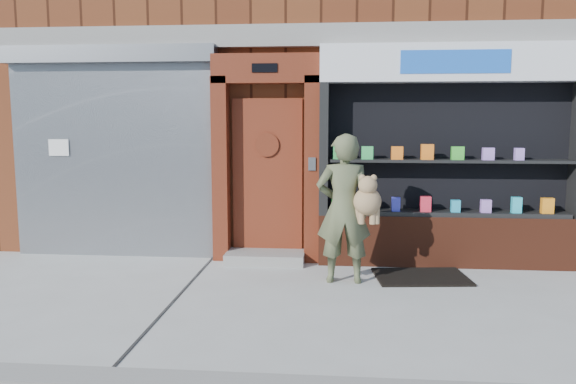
# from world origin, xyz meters

# --- Properties ---
(ground) EXTENTS (80.00, 80.00, 0.00)m
(ground) POSITION_xyz_m (0.00, 0.00, 0.00)
(ground) COLOR #9E9E99
(ground) RESTS_ON ground
(building) EXTENTS (12.00, 8.16, 8.00)m
(building) POSITION_xyz_m (-0.00, 5.99, 4.00)
(building) COLOR #592714
(building) RESTS_ON ground
(shutter_bay) EXTENTS (3.10, 0.30, 3.04)m
(shutter_bay) POSITION_xyz_m (-3.00, 1.93, 1.72)
(shutter_bay) COLOR gray
(shutter_bay) RESTS_ON ground
(red_door_bay) EXTENTS (1.52, 0.58, 2.90)m
(red_door_bay) POSITION_xyz_m (-0.75, 1.86, 1.46)
(red_door_bay) COLOR #591E0F
(red_door_bay) RESTS_ON ground
(pharmacy_bay) EXTENTS (3.50, 0.41, 3.00)m
(pharmacy_bay) POSITION_xyz_m (1.75, 1.81, 1.37)
(pharmacy_bay) COLOR #5B2615
(pharmacy_bay) RESTS_ON ground
(woman) EXTENTS (0.80, 0.48, 1.84)m
(woman) POSITION_xyz_m (0.36, 0.85, 0.93)
(woman) COLOR #535A3B
(woman) RESTS_ON ground
(doormat) EXTENTS (1.23, 0.92, 0.03)m
(doormat) POSITION_xyz_m (1.33, 1.11, 0.01)
(doormat) COLOR black
(doormat) RESTS_ON ground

